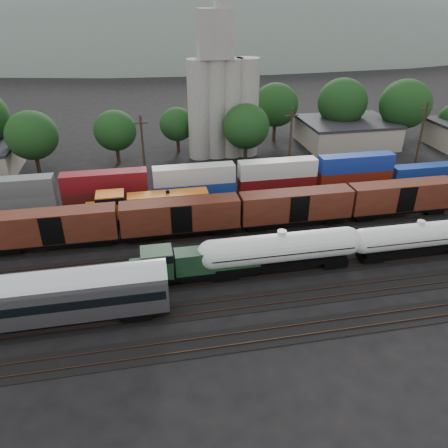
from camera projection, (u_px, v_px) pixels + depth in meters
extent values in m
plane|color=black|center=(252.00, 251.00, 53.97)|extent=(600.00, 600.00, 0.00)
cube|color=black|center=(291.00, 332.00, 40.94)|extent=(180.00, 3.20, 0.08)
cube|color=#382319|center=(294.00, 336.00, 40.28)|extent=(180.00, 0.08, 0.16)
cube|color=#382319|center=(289.00, 326.00, 41.52)|extent=(180.00, 0.08, 0.16)
cube|color=black|center=(276.00, 299.00, 45.28)|extent=(180.00, 3.20, 0.08)
cube|color=#382319|center=(278.00, 303.00, 44.62)|extent=(180.00, 0.08, 0.16)
cube|color=#382319|center=(274.00, 295.00, 45.86)|extent=(180.00, 0.08, 0.16)
cube|color=black|center=(263.00, 273.00, 49.61)|extent=(180.00, 3.20, 0.08)
cube|color=#382319|center=(264.00, 276.00, 48.95)|extent=(180.00, 0.08, 0.16)
cube|color=#382319|center=(261.00, 269.00, 50.20)|extent=(180.00, 0.08, 0.16)
cube|color=black|center=(252.00, 250.00, 53.95)|extent=(180.00, 3.20, 0.08)
cube|color=#382319|center=(253.00, 253.00, 53.29)|extent=(180.00, 0.08, 0.16)
cube|color=#382319|center=(250.00, 247.00, 54.53)|extent=(180.00, 0.08, 0.16)
cube|color=black|center=(242.00, 231.00, 58.28)|extent=(180.00, 3.20, 0.08)
cube|color=#382319|center=(244.00, 233.00, 57.62)|extent=(180.00, 0.08, 0.16)
cube|color=#382319|center=(241.00, 228.00, 58.87)|extent=(180.00, 0.08, 0.16)
cube|color=black|center=(234.00, 215.00, 62.62)|extent=(180.00, 3.20, 0.08)
cube|color=#382319|center=(235.00, 216.00, 61.96)|extent=(180.00, 0.08, 0.16)
cube|color=#382319|center=(233.00, 212.00, 63.21)|extent=(180.00, 0.08, 0.16)
cube|color=black|center=(227.00, 200.00, 66.96)|extent=(180.00, 3.20, 0.08)
cube|color=#382319|center=(228.00, 202.00, 66.30)|extent=(180.00, 0.08, 0.16)
cube|color=#382319|center=(226.00, 198.00, 67.54)|extent=(180.00, 0.08, 0.16)
cube|color=black|center=(201.00, 271.00, 47.86)|extent=(15.51, 2.65, 0.36)
cube|color=black|center=(201.00, 274.00, 48.05)|extent=(4.56, 2.01, 0.73)
cube|color=#16361D|center=(217.00, 258.00, 47.52)|extent=(9.30, 2.19, 2.46)
cube|color=#16361D|center=(157.00, 262.00, 46.28)|extent=(3.28, 2.65, 3.01)
cube|color=black|center=(156.00, 255.00, 45.83)|extent=(3.38, 2.74, 0.82)
cube|color=#16361D|center=(137.00, 270.00, 46.23)|extent=(1.46, 2.19, 1.64)
cylinder|color=black|center=(217.00, 248.00, 46.88)|extent=(0.46, 0.46, 0.46)
cube|color=black|center=(156.00, 280.00, 47.29)|extent=(2.37, 1.82, 0.64)
cube|color=black|center=(245.00, 271.00, 48.99)|extent=(2.37, 1.82, 0.64)
cylinder|color=silver|center=(281.00, 247.00, 48.49)|extent=(15.73, 3.24, 3.24)
sphere|color=silver|center=(211.00, 255.00, 47.15)|extent=(3.24, 3.24, 3.24)
sphere|color=silver|center=(347.00, 241.00, 49.83)|extent=(3.24, 3.24, 3.24)
cylinder|color=silver|center=(282.00, 233.00, 47.63)|extent=(1.01, 1.01, 0.56)
cube|color=black|center=(281.00, 247.00, 48.49)|extent=(16.08, 3.40, 0.09)
cube|color=black|center=(280.00, 261.00, 49.33)|extent=(15.19, 2.46, 0.56)
cube|color=black|center=(224.00, 272.00, 48.54)|extent=(2.90, 2.23, 0.78)
cube|color=black|center=(333.00, 260.00, 50.74)|extent=(2.90, 2.23, 0.78)
cylinder|color=silver|center=(418.00, 235.00, 51.52)|extent=(14.22, 2.93, 2.93)
sphere|color=silver|center=(363.00, 241.00, 50.31)|extent=(2.93, 2.93, 2.93)
cylinder|color=silver|center=(421.00, 223.00, 50.74)|extent=(0.91, 0.91, 0.50)
cube|color=black|center=(418.00, 235.00, 51.52)|extent=(14.54, 3.07, 0.08)
cube|color=black|center=(415.00, 247.00, 52.28)|extent=(13.73, 2.22, 0.50)
cube|color=black|center=(370.00, 256.00, 51.57)|extent=(2.63, 2.02, 0.71)
cube|color=silver|center=(24.00, 305.00, 39.76)|extent=(26.23, 3.17, 3.28)
cylinder|color=silver|center=(20.00, 290.00, 38.99)|extent=(26.23, 3.17, 3.17)
cube|color=black|center=(23.00, 301.00, 39.57)|extent=(25.70, 3.23, 0.92)
cube|color=black|center=(28.00, 320.00, 40.58)|extent=(26.23, 2.84, 0.44)
cube|color=black|center=(137.00, 311.00, 42.56)|extent=(2.84, 2.19, 0.76)
cube|color=black|center=(153.00, 214.00, 60.07)|extent=(18.16, 2.93, 0.40)
cube|color=black|center=(153.00, 217.00, 60.28)|extent=(5.05, 2.22, 0.81)
cube|color=#D16312|center=(168.00, 202.00, 59.71)|extent=(10.90, 2.42, 2.72)
cube|color=#D16312|center=(111.00, 205.00, 58.26)|extent=(3.63, 2.93, 3.33)
cube|color=black|center=(110.00, 198.00, 57.77)|extent=(3.73, 3.03, 0.91)
cube|color=#D16312|center=(92.00, 211.00, 58.18)|extent=(1.61, 2.42, 1.82)
cylinder|color=black|center=(168.00, 192.00, 59.00)|extent=(0.50, 0.50, 0.50)
cube|color=black|center=(111.00, 222.00, 59.38)|extent=(2.62, 2.02, 0.71)
cube|color=black|center=(195.00, 214.00, 61.37)|extent=(2.62, 2.02, 0.71)
cube|color=black|center=(57.00, 241.00, 53.72)|extent=(15.00, 2.60, 0.40)
cube|color=#491D11|center=(53.00, 226.00, 52.74)|extent=(15.00, 2.90, 3.80)
cube|color=black|center=(181.00, 229.00, 56.35)|extent=(15.00, 2.60, 0.40)
cube|color=#491D11|center=(180.00, 215.00, 55.37)|extent=(15.00, 2.90, 3.80)
cube|color=black|center=(295.00, 219.00, 58.98)|extent=(15.00, 2.60, 0.40)
cube|color=#491D11|center=(296.00, 205.00, 58.00)|extent=(15.00, 2.90, 3.80)
cube|color=black|center=(398.00, 209.00, 61.61)|extent=(15.00, 2.60, 0.40)
cube|color=#491D11|center=(401.00, 195.00, 60.63)|extent=(15.00, 2.90, 3.80)
cube|color=black|center=(227.00, 198.00, 66.74)|extent=(160.00, 2.60, 0.60)
cube|color=slate|center=(12.00, 205.00, 60.77)|extent=(12.00, 2.40, 2.60)
cube|color=#555759|center=(8.00, 188.00, 59.55)|extent=(12.00, 2.40, 2.60)
cube|color=#4A1411|center=(107.00, 197.00, 62.95)|extent=(12.00, 2.40, 2.60)
cube|color=maroon|center=(104.00, 181.00, 61.73)|extent=(12.00, 2.40, 2.60)
cube|color=#153895|center=(195.00, 191.00, 65.14)|extent=(12.00, 2.40, 2.60)
cube|color=silver|center=(194.00, 174.00, 63.92)|extent=(12.00, 2.40, 2.60)
cube|color=maroon|center=(277.00, 184.00, 67.32)|extent=(12.00, 2.40, 2.60)
cube|color=silver|center=(278.00, 168.00, 66.11)|extent=(12.00, 2.40, 2.60)
cube|color=maroon|center=(354.00, 178.00, 69.51)|extent=(12.00, 2.40, 2.60)
cube|color=navy|center=(356.00, 163.00, 68.29)|extent=(12.00, 2.40, 2.60)
cube|color=navy|center=(426.00, 173.00, 71.69)|extent=(12.00, 2.40, 2.60)
cylinder|color=gray|center=(200.00, 110.00, 80.81)|extent=(4.40, 4.40, 18.00)
cylinder|color=gray|center=(216.00, 110.00, 81.32)|extent=(4.40, 4.40, 18.00)
cylinder|color=gray|center=(231.00, 109.00, 81.83)|extent=(4.40, 4.40, 18.00)
cylinder|color=gray|center=(247.00, 108.00, 82.34)|extent=(4.40, 4.40, 18.00)
cube|color=gray|center=(215.00, 34.00, 75.24)|extent=(6.00, 5.00, 8.00)
cube|color=gray|center=(223.00, 1.00, 73.16)|extent=(3.00, 3.00, 4.00)
cube|color=#9E937F|center=(346.00, 134.00, 90.97)|extent=(18.00, 14.00, 4.60)
cube|color=#232326|center=(348.00, 121.00, 89.78)|extent=(18.36, 14.28, 0.50)
cylinder|color=black|center=(38.00, 165.00, 76.16)|extent=(0.70, 0.70, 3.19)
ellipsoid|color=#183D16|center=(32.00, 135.00, 73.66)|extent=(8.67, 8.67, 8.21)
cylinder|color=black|center=(118.00, 156.00, 81.33)|extent=(0.70, 0.70, 2.83)
ellipsoid|color=#183D16|center=(115.00, 130.00, 79.10)|extent=(7.68, 7.68, 7.27)
cylinder|color=black|center=(178.00, 145.00, 87.41)|extent=(0.70, 0.70, 2.53)
ellipsoid|color=#183D16|center=(177.00, 124.00, 85.43)|extent=(6.86, 6.86, 6.50)
cylinder|color=black|center=(245.00, 154.00, 81.55)|extent=(0.70, 0.70, 3.13)
ellipsoid|color=#183D16|center=(246.00, 126.00, 79.09)|extent=(8.50, 8.50, 8.05)
cylinder|color=black|center=(274.00, 132.00, 93.81)|extent=(0.70, 0.70, 3.47)
ellipsoid|color=#183D16|center=(276.00, 105.00, 91.08)|extent=(9.43, 9.43, 8.93)
cylinder|color=black|center=(339.00, 132.00, 93.61)|extent=(0.70, 0.70, 3.76)
ellipsoid|color=#183D16|center=(342.00, 102.00, 90.66)|extent=(10.21, 10.21, 9.67)
cylinder|color=black|center=(399.00, 135.00, 91.59)|extent=(0.70, 0.70, 3.81)
ellipsoid|color=#183D16|center=(405.00, 104.00, 88.60)|extent=(10.34, 10.34, 9.79)
cylinder|color=black|center=(144.00, 154.00, 68.19)|extent=(0.36, 0.36, 12.00)
cube|color=black|center=(141.00, 123.00, 65.95)|extent=(2.20, 0.18, 0.18)
cylinder|color=black|center=(290.00, 145.00, 72.29)|extent=(0.36, 0.36, 12.00)
cube|color=black|center=(292.00, 116.00, 70.04)|extent=(2.20, 0.18, 0.18)
cylinder|color=black|center=(421.00, 136.00, 76.39)|extent=(0.36, 0.36, 12.00)
cube|color=black|center=(427.00, 109.00, 74.14)|extent=(2.20, 0.18, 0.18)
ellipsoid|color=#59665B|center=(213.00, 78.00, 296.92)|extent=(520.00, 286.00, 130.00)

